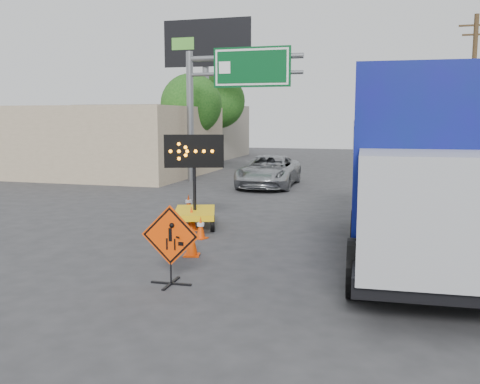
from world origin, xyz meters
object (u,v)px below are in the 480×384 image
at_px(construction_sign, 170,243).
at_px(arrow_board, 195,207).
at_px(box_truck, 417,177).
at_px(pickup_truck, 269,171).

distance_m(construction_sign, arrow_board, 5.76).
bearing_deg(box_truck, arrow_board, 158.88).
relative_size(construction_sign, pickup_truck, 0.30).
bearing_deg(box_truck, construction_sign, -147.63).
relative_size(construction_sign, arrow_board, 0.57).
bearing_deg(construction_sign, box_truck, 33.77).
bearing_deg(pickup_truck, construction_sign, -86.24).
bearing_deg(arrow_board, box_truck, -36.40).
height_order(pickup_truck, box_truck, box_truck).
bearing_deg(construction_sign, arrow_board, 104.24).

